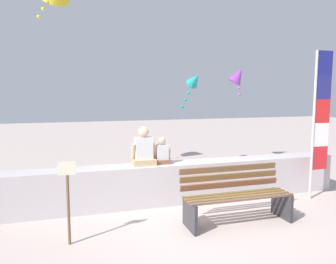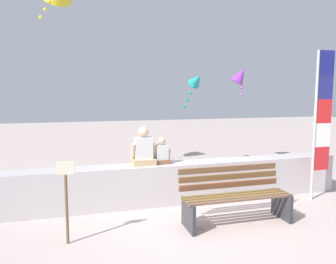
{
  "view_description": "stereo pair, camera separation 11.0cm",
  "coord_description": "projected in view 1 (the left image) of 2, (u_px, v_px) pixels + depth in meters",
  "views": [
    {
      "loc": [
        -2.04,
        -4.69,
        2.08
      ],
      "look_at": [
        -0.29,
        1.11,
        1.36
      ],
      "focal_mm": 34.85,
      "sensor_mm": 36.0,
      "label": 1
    },
    {
      "loc": [
        -1.94,
        -4.72,
        2.08
      ],
      "look_at": [
        -0.29,
        1.11,
        1.36
      ],
      "focal_mm": 34.85,
      "sensor_mm": 36.0,
      "label": 2
    }
  ],
  "objects": [
    {
      "name": "ground_plane",
      "position": [
        205.0,
        222.0,
        5.29
      ],
      "size": [
        40.0,
        40.0,
        0.0
      ],
      "primitive_type": "plane",
      "color": "#B7A39C"
    },
    {
      "name": "kite_teal",
      "position": [
        195.0,
        80.0,
        8.73
      ],
      "size": [
        0.65,
        0.55,
        1.0
      ],
      "color": "teal"
    },
    {
      "name": "flag_banner",
      "position": [
        319.0,
        117.0,
        6.33
      ],
      "size": [
        0.39,
        0.05,
        2.89
      ],
      "color": "#B7B7BC",
      "rests_on": "ground"
    },
    {
      "name": "seawall_ledge",
      "position": [
        182.0,
        182.0,
        6.3
      ],
      "size": [
        6.57,
        0.5,
        0.76
      ],
      "primitive_type": "cube",
      "color": "#B8AFB2",
      "rests_on": "ground"
    },
    {
      "name": "park_bench",
      "position": [
        236.0,
        196.0,
        5.29
      ],
      "size": [
        1.78,
        0.62,
        0.88
      ],
      "color": "brown",
      "rests_on": "ground"
    },
    {
      "name": "person_adult",
      "position": [
        144.0,
        150.0,
        6.03
      ],
      "size": [
        0.47,
        0.34,
        0.72
      ],
      "color": "tan",
      "rests_on": "seawall_ledge"
    },
    {
      "name": "kite_purple",
      "position": [
        238.0,
        76.0,
        9.35
      ],
      "size": [
        0.69,
        0.62,
        0.88
      ],
      "color": "purple"
    },
    {
      "name": "sign_post",
      "position": [
        68.0,
        196.0,
        4.44
      ],
      "size": [
        0.24,
        0.05,
        1.16
      ],
      "color": "brown",
      "rests_on": "ground"
    },
    {
      "name": "person_child",
      "position": [
        162.0,
        153.0,
        6.15
      ],
      "size": [
        0.33,
        0.24,
        0.5
      ],
      "color": "brown",
      "rests_on": "seawall_ledge"
    }
  ]
}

